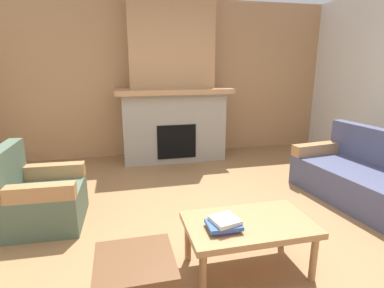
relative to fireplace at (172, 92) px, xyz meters
name	(u,v)px	position (x,y,z in m)	size (l,w,h in m)	color
ground	(219,233)	(0.00, -2.62, -1.16)	(9.00, 9.00, 0.00)	olive
wall_back_wood_panel	(168,79)	(0.00, 0.38, 0.19)	(6.00, 0.12, 2.70)	tan
fireplace	(172,92)	(0.00, 0.00, 0.00)	(1.90, 0.82, 2.70)	gray
couch	(372,181)	(1.97, -2.40, -0.88)	(1.05, 1.89, 0.85)	#474C6B
armchair	(39,198)	(-1.75, -2.02, -0.87)	(0.79, 0.79, 0.85)	#4C604C
coffee_table	(249,228)	(0.05, -3.21, -0.79)	(1.00, 0.60, 0.43)	#A87A4C
ottoman	(136,285)	(-0.86, -3.44, -0.96)	(0.52, 0.52, 0.40)	brown
book_stack_near_edge	(224,224)	(-0.18, -3.27, -0.69)	(0.25, 0.23, 0.09)	#7A3D84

